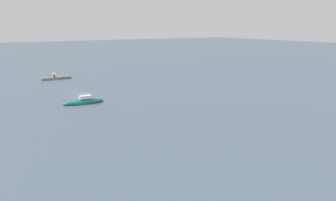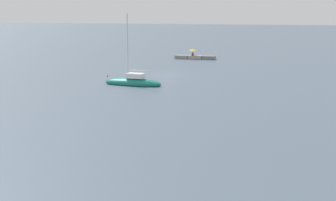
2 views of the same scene
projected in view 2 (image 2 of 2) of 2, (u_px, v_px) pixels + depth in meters
ground_plane at (168, 75)px, 63.93m from camera, size 500.00×500.00×0.00m
seawall_pier at (195, 57)px, 84.60m from camera, size 8.03×1.50×0.71m
person_seated_maroon_left at (193, 54)px, 84.43m from camera, size 0.41×0.61×0.73m
umbrella_open_yellow at (193, 50)px, 84.35m from camera, size 1.49×1.49×1.32m
sailboat_teal_near at (133, 82)px, 54.83m from camera, size 7.86×2.77×9.46m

